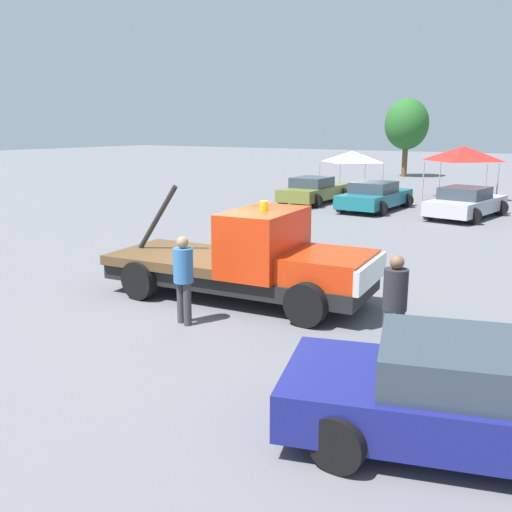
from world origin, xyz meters
TOP-DOWN VIEW (x-y plane):
  - ground_plane at (0.00, 0.00)m, footprint 160.00×160.00m
  - tow_truck at (0.37, 0.04)m, footprint 6.33×2.88m
  - foreground_car at (6.00, -3.51)m, footprint 5.21×3.35m
  - person_near_truck at (4.18, -1.46)m, footprint 0.40×0.40m
  - person_at_hood at (0.11, -2.00)m, footprint 0.39×0.39m
  - parked_car_olive at (-6.26, 15.78)m, footprint 2.54×4.83m
  - parked_car_teal at (-2.68, 15.09)m, footprint 2.59×4.88m
  - parked_car_silver at (1.47, 14.98)m, footprint 2.93×4.85m
  - canopy_tent_white at (-7.04, 22.32)m, footprint 2.98×2.98m
  - canopy_tent_red at (-0.31, 21.39)m, footprint 3.20×3.20m
  - tree_center at (-7.63, 33.83)m, footprint 3.34×3.34m

SIDE VIEW (x-z plane):
  - ground_plane at x=0.00m, z-range 0.00..0.00m
  - parked_car_silver at x=1.47m, z-range -0.02..1.32m
  - parked_car_olive at x=-6.26m, z-range -0.02..1.32m
  - parked_car_teal at x=-2.68m, z-range -0.02..1.32m
  - foreground_car at x=6.00m, z-range -0.02..1.32m
  - tow_truck at x=0.37m, z-range -0.35..2.16m
  - person_at_hood at x=0.11m, z-range 0.14..1.91m
  - person_near_truck at x=4.18m, z-range 0.14..1.94m
  - canopy_tent_white at x=-7.04m, z-range 0.86..3.26m
  - canopy_tent_red at x=-0.31m, z-range 1.02..3.87m
  - tree_center at x=-7.63m, z-range 1.02..6.99m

